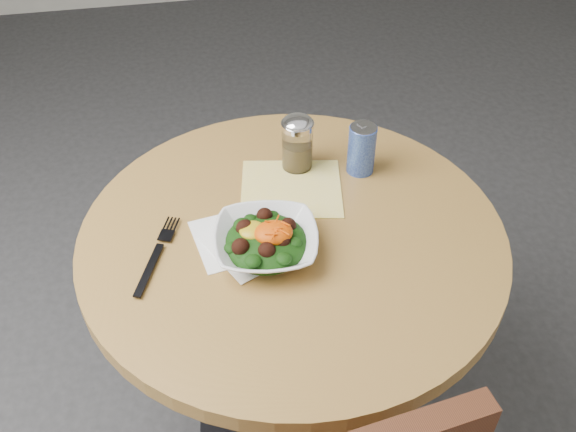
# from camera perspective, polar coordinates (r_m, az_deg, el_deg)

# --- Properties ---
(ground) EXTENTS (6.00, 6.00, 0.00)m
(ground) POSITION_cam_1_polar(r_m,az_deg,el_deg) (1.94, 0.29, -17.69)
(ground) COLOR #2B2B2D
(ground) RESTS_ON ground
(table) EXTENTS (0.90, 0.90, 0.75)m
(table) POSITION_cam_1_polar(r_m,az_deg,el_deg) (1.49, 0.36, -6.84)
(table) COLOR black
(table) RESTS_ON ground
(cloth_napkin) EXTENTS (0.26, 0.24, 0.00)m
(cloth_napkin) POSITION_cam_1_polar(r_m,az_deg,el_deg) (1.45, 0.29, 2.47)
(cloth_napkin) COLOR yellow
(cloth_napkin) RESTS_ON table
(paper_napkins) EXTENTS (0.24, 0.23, 0.00)m
(paper_napkins) POSITION_cam_1_polar(r_m,az_deg,el_deg) (1.33, -3.94, -2.19)
(paper_napkins) COLOR white
(paper_napkins) RESTS_ON table
(salad_bowl) EXTENTS (0.24, 0.24, 0.08)m
(salad_bowl) POSITION_cam_1_polar(r_m,az_deg,el_deg) (1.29, -1.96, -2.27)
(salad_bowl) COLOR white
(salad_bowl) RESTS_ON table
(fork) EXTENTS (0.10, 0.22, 0.00)m
(fork) POSITION_cam_1_polar(r_m,az_deg,el_deg) (1.32, -11.51, -3.18)
(fork) COLOR black
(fork) RESTS_ON table
(spice_shaker) EXTENTS (0.08, 0.08, 0.14)m
(spice_shaker) POSITION_cam_1_polar(r_m,az_deg,el_deg) (1.48, 0.83, 6.49)
(spice_shaker) COLOR silver
(spice_shaker) RESTS_ON table
(beverage_can) EXTENTS (0.06, 0.06, 0.12)m
(beverage_can) POSITION_cam_1_polar(r_m,az_deg,el_deg) (1.48, 6.56, 5.94)
(beverage_can) COLOR navy
(beverage_can) RESTS_ON table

